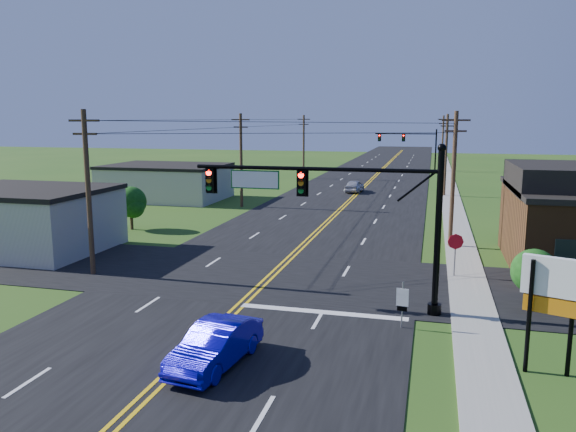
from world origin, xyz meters
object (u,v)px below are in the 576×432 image
(stop_sign, at_px, (455,246))
(signal_mast_main, at_px, (335,204))
(route_sign, at_px, (402,302))
(signal_mast_far, at_px, (409,143))
(blue_car, at_px, (216,346))

(stop_sign, bearing_deg, signal_mast_main, -140.77)
(route_sign, bearing_deg, stop_sign, 82.61)
(signal_mast_far, xyz_separation_m, route_sign, (3.06, -74.02, -3.40))
(blue_car, height_order, route_sign, route_sign)
(signal_mast_main, bearing_deg, route_sign, -32.53)
(route_sign, xyz_separation_m, stop_sign, (2.33, 8.41, 0.58))
(route_sign, bearing_deg, blue_car, -130.98)
(blue_car, distance_m, route_sign, 8.01)
(signal_mast_main, xyz_separation_m, stop_sign, (5.49, 6.39, -3.02))
(blue_car, distance_m, stop_sign, 16.05)
(signal_mast_main, height_order, blue_car, signal_mast_main)
(signal_mast_far, bearing_deg, route_sign, -87.63)
(signal_mast_main, distance_m, route_sign, 5.20)
(signal_mast_main, relative_size, route_sign, 5.72)
(blue_car, xyz_separation_m, stop_sign, (8.38, 13.65, 0.99))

